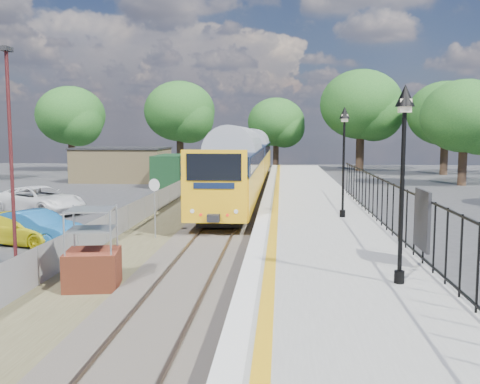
# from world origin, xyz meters

# --- Properties ---
(ground) EXTENTS (120.00, 120.00, 0.00)m
(ground) POSITION_xyz_m (0.00, 0.00, 0.00)
(ground) COLOR #2D2D30
(ground) RESTS_ON ground
(track_bed) EXTENTS (5.90, 80.00, 0.29)m
(track_bed) POSITION_xyz_m (-0.47, 9.67, 0.09)
(track_bed) COLOR #473F38
(track_bed) RESTS_ON ground
(platform) EXTENTS (5.00, 70.00, 0.90)m
(platform) POSITION_xyz_m (4.20, 8.00, 0.45)
(platform) COLOR gray
(platform) RESTS_ON ground
(platform_edge) EXTENTS (0.90, 70.00, 0.01)m
(platform_edge) POSITION_xyz_m (2.14, 8.00, 0.90)
(platform_edge) COLOR silver
(platform_edge) RESTS_ON platform
(victorian_lamp_south) EXTENTS (0.44, 0.44, 4.60)m
(victorian_lamp_south) POSITION_xyz_m (5.50, -4.00, 4.30)
(victorian_lamp_south) COLOR black
(victorian_lamp_south) RESTS_ON platform
(victorian_lamp_north) EXTENTS (0.44, 0.44, 4.60)m
(victorian_lamp_north) POSITION_xyz_m (5.30, 6.00, 4.30)
(victorian_lamp_north) COLOR black
(victorian_lamp_north) RESTS_ON platform
(palisade_fence) EXTENTS (0.12, 26.00, 2.00)m
(palisade_fence) POSITION_xyz_m (6.55, 2.24, 1.84)
(palisade_fence) COLOR black
(palisade_fence) RESTS_ON platform
(wire_fence) EXTENTS (0.06, 52.00, 1.20)m
(wire_fence) POSITION_xyz_m (-4.20, 12.00, 0.60)
(wire_fence) COLOR #999EA3
(wire_fence) RESTS_ON ground
(outbuilding) EXTENTS (10.80, 10.10, 3.12)m
(outbuilding) POSITION_xyz_m (-10.91, 31.21, 1.52)
(outbuilding) COLOR tan
(outbuilding) RESTS_ON ground
(tree_line) EXTENTS (56.80, 43.80, 11.88)m
(tree_line) POSITION_xyz_m (1.40, 42.00, 6.61)
(tree_line) COLOR #332319
(tree_line) RESTS_ON ground
(train) EXTENTS (2.82, 40.83, 3.51)m
(train) POSITION_xyz_m (0.00, 25.42, 2.34)
(train) COLOR gold
(train) RESTS_ON ground
(brick_plinth) EXTENTS (1.67, 1.67, 2.34)m
(brick_plinth) POSITION_xyz_m (-2.57, -2.08, 1.12)
(brick_plinth) COLOR brown
(brick_plinth) RESTS_ON ground
(speed_sign) EXTENTS (0.49, 0.20, 2.54)m
(speed_sign) POSITION_xyz_m (-2.50, 5.11, 1.70)
(speed_sign) COLOR #999EA3
(speed_sign) RESTS_ON ground
(carpark_lamp) EXTENTS (0.25, 0.50, 7.17)m
(carpark_lamp) POSITION_xyz_m (-6.12, 0.42, 4.08)
(carpark_lamp) COLOR #481819
(carpark_lamp) RESTS_ON ground
(car_blue) EXTENTS (4.37, 2.77, 1.36)m
(car_blue) POSITION_xyz_m (-6.94, 3.69, 0.68)
(car_blue) COLOR #195A99
(car_blue) RESTS_ON ground
(car_yellow) EXTENTS (4.64, 2.78, 1.26)m
(car_yellow) POSITION_xyz_m (-7.67, 3.81, 0.63)
(car_yellow) COLOR yellow
(car_yellow) RESTS_ON ground
(car_white) EXTENTS (5.96, 4.52, 1.50)m
(car_white) POSITION_xyz_m (-10.52, 11.71, 0.75)
(car_white) COLOR white
(car_white) RESTS_ON ground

